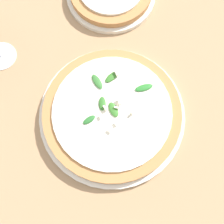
# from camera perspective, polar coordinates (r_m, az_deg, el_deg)

# --- Properties ---
(ground_plane) EXTENTS (6.00, 6.00, 0.00)m
(ground_plane) POSITION_cam_1_polar(r_m,az_deg,el_deg) (0.70, -0.44, 1.04)
(ground_plane) COLOR #9E7A56
(pizza_arugula_main) EXTENTS (0.32, 0.32, 0.05)m
(pizza_arugula_main) POSITION_cam_1_polar(r_m,az_deg,el_deg) (0.68, 0.00, -0.32)
(pizza_arugula_main) COLOR silver
(pizza_arugula_main) RESTS_ON ground_plane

